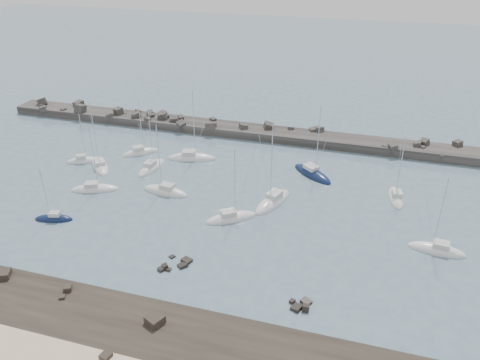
# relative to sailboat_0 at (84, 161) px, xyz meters

# --- Properties ---
(ground) EXTENTS (400.00, 400.00, 0.00)m
(ground) POSITION_rel_sailboat_0_xyz_m (33.82, -15.70, -0.15)
(ground) COLOR slate
(ground) RESTS_ON ground
(rock_shelf) EXTENTS (140.00, 12.00, 1.83)m
(rock_shelf) POSITION_rel_sailboat_0_xyz_m (33.53, -37.67, -0.13)
(rock_shelf) COLOR black
(rock_shelf) RESTS_ON ground
(rock_cluster_near) EXTENTS (3.95, 4.15, 1.26)m
(rock_cluster_near) POSITION_rel_sailboat_0_xyz_m (30.45, -24.41, -0.15)
(rock_cluster_near) COLOR black
(rock_cluster_near) RESTS_ON ground
(rock_cluster_far) EXTENTS (2.85, 3.00, 1.44)m
(rock_cluster_far) POSITION_rel_sailboat_0_xyz_m (47.81, -27.68, -0.11)
(rock_cluster_far) COLOR black
(rock_cluster_far) RESTS_ON ground
(breakwater) EXTENTS (115.00, 7.67, 5.21)m
(breakwater) POSITION_rel_sailboat_0_xyz_m (25.91, 22.29, 0.15)
(breakwater) COLOR #2F2C29
(breakwater) RESTS_ON ground
(sailboat_0) EXTENTS (6.93, 4.72, 10.83)m
(sailboat_0) POSITION_rel_sailboat_0_xyz_m (0.00, 0.00, 0.00)
(sailboat_0) COLOR silver
(sailboat_0) RESTS_ON ground
(sailboat_1) EXTENTS (7.79, 8.33, 13.70)m
(sailboat_1) POSITION_rel_sailboat_0_xyz_m (4.19, -0.97, -0.02)
(sailboat_1) COLOR silver
(sailboat_1) RESTS_ON ground
(sailboat_2) EXTENTS (6.29, 3.31, 9.76)m
(sailboat_2) POSITION_rel_sailboat_0_xyz_m (7.23, -19.57, -0.01)
(sailboat_2) COLOR #0F1B3E
(sailboat_2) RESTS_ON ground
(sailboat_3) EXTENTS (3.58, 8.29, 12.81)m
(sailboat_3) POSITION_rel_sailboat_0_xyz_m (14.09, 1.10, -0.00)
(sailboat_3) COLOR silver
(sailboat_3) RESTS_ON ground
(sailboat_4) EXTENTS (10.01, 5.20, 15.12)m
(sailboat_4) POSITION_rel_sailboat_0_xyz_m (19.81, 7.32, 0.00)
(sailboat_4) COLOR silver
(sailboat_4) RESTS_ON ground
(sailboat_5) EXTENTS (8.68, 3.37, 13.54)m
(sailboat_5) POSITION_rel_sailboat_0_xyz_m (20.51, -6.64, 0.01)
(sailboat_5) COLOR silver
(sailboat_5) RESTS_ON ground
(sailboat_6) EXTENTS (5.96, 9.99, 15.15)m
(sailboat_6) POSITION_rel_sailboat_0_xyz_m (39.14, -4.74, 0.01)
(sailboat_6) COLOR silver
(sailboat_6) RESTS_ON ground
(sailboat_7) EXTENTS (8.22, 6.93, 13.13)m
(sailboat_7) POSITION_rel_sailboat_0_xyz_m (33.91, -11.47, -0.01)
(sailboat_7) COLOR silver
(sailboat_7) RESTS_ON ground
(sailboat_8) EXTENTS (9.14, 8.23, 14.90)m
(sailboat_8) POSITION_rel_sailboat_0_xyz_m (43.95, 7.22, 0.00)
(sailboat_8) COLOR #0F1B3E
(sailboat_8) RESTS_ON ground
(sailboat_9) EXTENTS (8.11, 3.12, 12.64)m
(sailboat_9) POSITION_rel_sailboat_0_xyz_m (64.49, -11.17, -0.00)
(sailboat_9) COLOR silver
(sailboat_9) RESTS_ON ground
(sailboat_10) EXTENTS (3.37, 7.82, 12.16)m
(sailboat_10) POSITION_rel_sailboat_0_xyz_m (58.87, 2.50, 0.00)
(sailboat_10) COLOR silver
(sailboat_10) RESTS_ON ground
(sailboat_13) EXTENTS (8.64, 5.28, 13.02)m
(sailboat_13) POSITION_rel_sailboat_0_xyz_m (8.22, -9.31, -0.02)
(sailboat_13) COLOR silver
(sailboat_13) RESTS_ON ground
(sailboat_14) EXTENTS (7.25, 6.62, 12.04)m
(sailboat_14) POSITION_rel_sailboat_0_xyz_m (8.93, 6.72, -0.00)
(sailboat_14) COLOR silver
(sailboat_14) RESTS_ON ground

